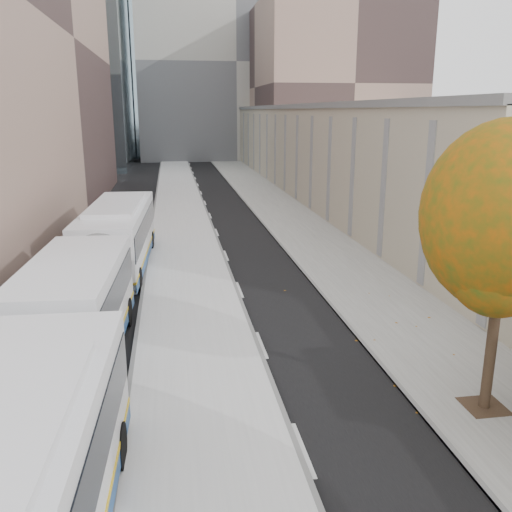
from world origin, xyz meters
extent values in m
cube|color=silver|center=(-3.88, 35.00, 0.07)|extent=(4.25, 150.00, 0.15)
cube|color=gray|center=(4.12, 35.00, 0.04)|extent=(4.75, 150.00, 0.08)
cube|color=tan|center=(15.50, 64.00, 4.00)|extent=(18.00, 92.00, 8.00)
cube|color=#A3A096|center=(6.00, 96.00, 15.00)|extent=(30.00, 18.00, 30.00)
cylinder|color=black|center=(3.60, 13.00, 1.70)|extent=(0.28, 0.28, 3.24)
sphere|color=#204C11|center=(3.60, 13.00, 5.26)|extent=(4.20, 4.20, 4.20)
cube|color=white|center=(-7.43, 24.07, 1.59)|extent=(3.63, 19.14, 3.17)
cube|color=black|center=(-7.43, 24.07, 2.17)|extent=(3.65, 18.39, 1.10)
cube|color=#10683A|center=(-7.43, 14.58, 1.22)|extent=(2.01, 0.15, 1.23)
imported|color=silver|center=(-7.90, 41.26, 0.67)|extent=(1.60, 3.95, 1.34)
camera|label=1|loc=(-4.50, 1.08, 7.79)|focal=38.00mm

